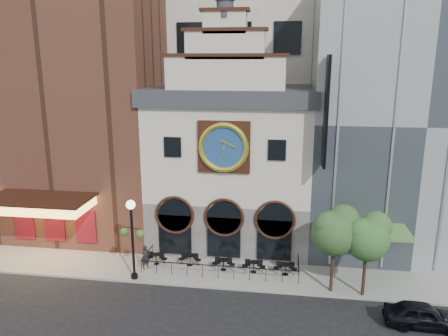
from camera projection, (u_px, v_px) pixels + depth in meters
name	position (u px, v px, depth m)	size (l,w,h in m)	color
ground	(215.00, 289.00, 28.04)	(120.00, 120.00, 0.00)	black
sidewalk	(221.00, 270.00, 30.42)	(44.00, 5.00, 0.15)	gray
clock_building	(231.00, 161.00, 33.91)	(12.60, 8.78, 18.65)	#605E5B
theater_building	(80.00, 81.00, 36.32)	(14.00, 15.60, 25.00)	#553123
retail_building	(403.00, 116.00, 33.34)	(14.00, 14.40, 20.00)	gray
cafe_railing	(221.00, 263.00, 30.29)	(10.60, 2.60, 0.90)	black
bistro_0	(156.00, 258.00, 31.04)	(1.58, 0.68, 0.90)	black
bistro_1	(190.00, 259.00, 30.87)	(1.58, 0.68, 0.90)	black
bistro_2	(224.00, 264.00, 30.19)	(1.58, 0.68, 0.90)	black
bistro_3	(254.00, 266.00, 29.86)	(1.58, 0.68, 0.90)	black
bistro_4	(285.00, 268.00, 29.53)	(1.58, 0.68, 0.90)	black
car_right	(423.00, 315.00, 23.99)	(1.65, 4.11, 1.40)	black
pedestrian	(146.00, 257.00, 30.29)	(0.63, 0.41, 1.72)	black
lamppost	(132.00, 231.00, 28.33)	(1.73, 0.78, 5.48)	black
tree_left	(335.00, 229.00, 26.61)	(2.92, 2.82, 5.63)	#382619
tree_right	(368.00, 236.00, 26.17)	(2.79, 2.69, 5.37)	#382619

